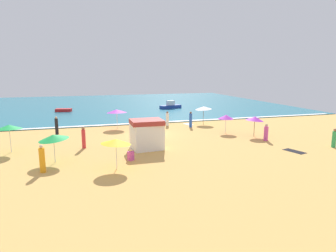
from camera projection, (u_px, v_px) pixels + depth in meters
ground_plane at (152, 134)px, 30.64m from camera, size 60.00×60.00×0.00m
ocean_water at (118, 104)px, 57.00m from camera, size 60.00×44.00×0.10m
wave_breaker_foam at (140, 123)px, 36.55m from camera, size 57.00×0.70×0.01m
lifeguard_cabana at (147, 134)px, 24.74m from camera, size 2.64×2.31×2.49m
beach_umbrella_0 at (117, 111)px, 33.40m from camera, size 2.52×2.53×2.24m
beach_umbrella_1 at (255, 119)px, 29.37m from camera, size 1.91×1.88×2.10m
beach_umbrella_2 at (226, 117)px, 31.02m from camera, size 2.18×2.18×1.93m
beach_umbrella_3 at (9, 127)px, 23.51m from camera, size 2.09×2.11×2.33m
beach_umbrella_4 at (53, 137)px, 20.92m from camera, size 2.55×2.53×2.16m
beach_umbrella_5 at (203, 108)px, 36.27m from camera, size 2.40×2.38×2.26m
beach_umbrella_6 at (116, 142)px, 19.56m from camera, size 2.37×2.36×2.13m
beachgoer_0 at (57, 126)px, 30.45m from camera, size 0.38×0.38×1.87m
beachgoer_1 at (191, 120)px, 34.34m from camera, size 0.41×0.41×1.84m
beachgoer_2 at (131, 155)px, 21.69m from camera, size 0.51×0.51×0.91m
beachgoer_3 at (266, 133)px, 27.75m from camera, size 0.51×0.51×1.61m
beachgoer_4 at (84, 138)px, 25.01m from camera, size 0.36×0.36×1.86m
beachgoer_5 at (167, 119)px, 35.22m from camera, size 0.50×0.50×1.75m
beachgoer_6 at (42, 160)px, 19.04m from camera, size 0.44×0.44×1.84m
beachgoer_7 at (334, 139)px, 25.33m from camera, size 0.49×0.49×1.64m
beach_towel_0 at (188, 124)px, 36.38m from camera, size 1.14×1.51×0.01m
beach_towel_1 at (294, 151)px, 24.17m from camera, size 1.28×1.94×0.01m
small_boat_0 at (171, 106)px, 50.63m from camera, size 3.96×2.24×1.35m
small_boat_1 at (64, 110)px, 46.81m from camera, size 2.60×1.59×0.46m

